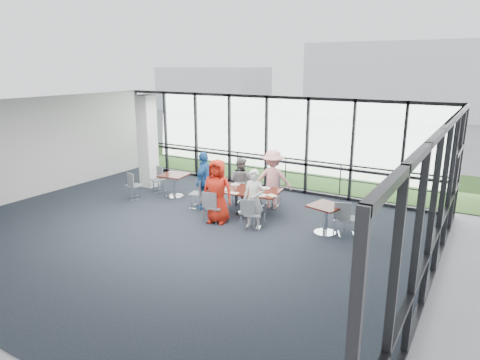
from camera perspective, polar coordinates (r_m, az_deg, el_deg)
The scene contains 43 objects.
floor at distance 11.20m, azimuth -8.68°, elevation -7.02°, with size 12.00×10.00×0.02m, color black.
ceiling at distance 10.44m, azimuth -9.38°, elevation 9.55°, with size 12.00×10.00×0.04m, color white.
wall_left at distance 15.21m, azimuth -26.69°, elevation 3.72°, with size 0.10×10.00×3.20m, color silver.
curtain_wall_back at distance 14.79m, azimuth 3.51°, elevation 5.02°, with size 12.00×0.10×3.20m, color white.
curtain_wall_right at distance 8.35m, azimuth 24.56°, elevation -4.22°, with size 0.10×10.00×3.20m, color white.
exit_door at distance 12.10m, azimuth 26.50°, elevation -1.49°, with size 0.12×1.60×2.10m, color black.
structural_column at distance 15.25m, azimuth -12.21°, elevation 5.01°, with size 0.50×0.50×3.20m, color white.
apron at distance 19.59m, azimuth 10.25°, elevation 2.45°, with size 80.00×70.00×0.02m, color gray.
grass_strip at distance 17.77m, azimuth 7.93°, elevation 1.37°, with size 80.00×5.00×0.01m, color #2B571E.
hangar_main at distance 40.03m, azimuth 27.76°, elevation 11.67°, with size 24.00×10.00×6.00m, color silver.
hangar_aux at distance 43.66m, azimuth -3.56°, elevation 12.14°, with size 10.00×6.00×4.00m, color silver.
guard_rail at distance 15.54m, azimuth 4.48°, elevation 1.35°, with size 0.06×0.06×12.00m, color #2D2D33.
main_table at distance 12.18m, azimuth 0.73°, elevation -1.84°, with size 2.07×1.33×0.75m.
side_table_left at distance 14.03m, azimuth -8.78°, elevation 0.26°, with size 0.93×0.93×0.75m.
side_table_right at distance 11.05m, azimuth 11.41°, elevation -3.98°, with size 0.95×0.95×0.75m.
diner_near_left at distance 11.54m, azimuth -3.05°, elevation -1.50°, with size 0.86×0.56×1.76m, color red.
diner_near_right at distance 11.17m, azimuth 1.85°, elevation -2.55°, with size 0.57×0.42×1.57m, color silver.
diner_far_left at distance 13.03m, azimuth 0.07°, elevation -0.18°, with size 0.72×0.45×1.49m, color slate.
diner_far_right at distance 12.75m, azimuth 4.36°, elevation 0.08°, with size 1.14×0.59×1.77m, color pink.
diner_end at distance 12.70m, azimuth -4.77°, elevation -0.07°, with size 1.02×0.55×1.73m, color #1F569A.
chair_main_nl at distance 11.67m, azimuth -3.37°, elevation -3.63°, with size 0.43×0.43×0.87m, color slate, non-canonical shape.
chair_main_nr at distance 11.19m, azimuth 1.75°, elevation -4.59°, with size 0.40×0.40×0.81m, color slate, non-canonical shape.
chair_main_fl at distance 13.20m, azimuth 0.53°, elevation -1.27°, with size 0.45×0.45×0.92m, color slate, non-canonical shape.
chair_main_fr at distance 12.94m, azimuth 4.08°, elevation -1.61°, with size 0.46×0.46×0.93m, color slate, non-canonical shape.
chair_main_end at distance 12.89m, azimuth -5.65°, elevation -1.83°, with size 0.43×0.43×0.88m, color slate, non-canonical shape.
chair_spare_la at distance 14.12m, azimuth -13.97°, elevation -0.74°, with size 0.43×0.43×0.87m, color slate, non-canonical shape.
chair_spare_lb at distance 14.79m, azimuth -10.88°, elevation 0.02°, with size 0.39×0.39×0.80m, color slate, non-canonical shape.
chair_spare_r at distance 11.11m, azimuth 14.11°, elevation -5.03°, with size 0.43×0.43×0.88m, color slate, non-canonical shape.
plate_nl at distance 12.11m, azimuth -2.30°, elevation -1.30°, with size 0.25×0.25×0.01m, color white.
plate_nr at distance 11.61m, azimuth 2.86°, elevation -2.03°, with size 0.27×0.27×0.01m, color white.
plate_fl at distance 12.64m, azimuth -0.64°, elevation -0.59°, with size 0.27×0.27×0.01m, color white.
plate_fr at distance 12.29m, azimuth 3.47°, elevation -1.07°, with size 0.26×0.26×0.01m, color white.
plate_end at distance 12.45m, azimuth -2.66°, elevation -0.86°, with size 0.26×0.26×0.01m, color white.
tumbler_a at distance 12.00m, azimuth -0.58°, elevation -1.16°, with size 0.07×0.07×0.13m, color white.
tumbler_b at distance 11.90m, azimuth 1.56°, elevation -1.29°, with size 0.07×0.07×0.14m, color white.
tumbler_c at distance 12.35m, azimuth 1.30°, elevation -0.70°, with size 0.07×0.07×0.13m, color white.
tumbler_d at distance 12.31m, azimuth -2.47°, elevation -0.72°, with size 0.07×0.07×0.15m, color white.
menu_a at distance 11.82m, azimuth -0.91°, elevation -1.74°, with size 0.30×0.21×0.00m, color white.
menu_b at distance 11.63m, azimuth 4.29°, elevation -2.06°, with size 0.29×0.20×0.00m, color white.
menu_c at distance 12.44m, azimuth 1.91°, elevation -0.89°, with size 0.33×0.23×0.00m, color white.
condiment_caddy at distance 12.21m, azimuth 1.20°, elevation -1.10°, with size 0.10×0.07×0.04m, color black.
ketchup_bottle at distance 12.16m, azimuth 1.09°, elevation -0.82°, with size 0.06×0.06×0.18m, color #AF0E1E.
green_bottle at distance 12.13m, azimuth 0.95°, elevation -0.82°, with size 0.05×0.05×0.20m, color #1E7729.
Camera 1 is at (6.73, -7.92, 4.16)m, focal length 32.00 mm.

